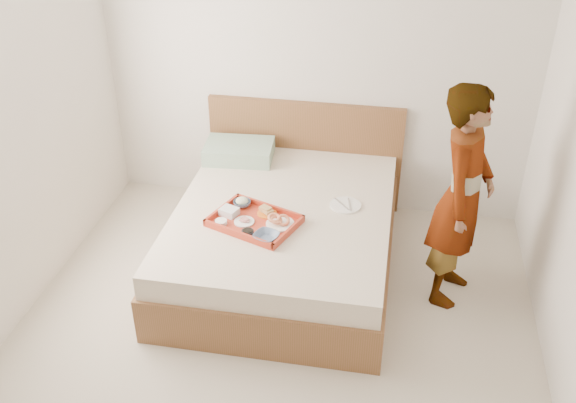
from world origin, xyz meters
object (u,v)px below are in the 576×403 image
(bed, at_px, (284,238))
(tray, at_px, (254,221))
(dinner_plate, at_px, (345,205))
(person, at_px, (462,197))

(bed, distance_m, tray, 0.41)
(dinner_plate, xyz_separation_m, person, (0.79, -0.18, 0.27))
(bed, relative_size, tray, 3.46)
(bed, height_order, tray, tray)
(tray, height_order, person, person)
(tray, xyz_separation_m, person, (1.39, 0.17, 0.25))
(dinner_plate, distance_m, person, 0.85)
(dinner_plate, bearing_deg, person, -13.06)
(tray, distance_m, person, 1.42)
(person, bearing_deg, bed, 102.86)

